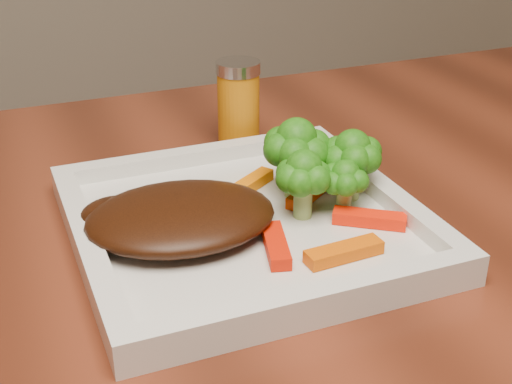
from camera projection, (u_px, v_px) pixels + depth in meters
name	position (u px, v px, depth m)	size (l,w,h in m)	color
plate	(245.00, 228.00, 0.58)	(0.27, 0.27, 0.01)	silver
steak	(181.00, 217.00, 0.55)	(0.15, 0.12, 0.03)	#351607
broccoli_0	(296.00, 158.00, 0.61)	(0.07, 0.07, 0.07)	#1B7713
broccoli_1	(352.00, 163.00, 0.60)	(0.06, 0.06, 0.06)	#116711
broccoli_2	(345.00, 181.00, 0.58)	(0.04, 0.04, 0.06)	#2F6F12
broccoli_3	(303.00, 182.00, 0.57)	(0.06, 0.06, 0.06)	#146110
carrot_0	(344.00, 252.00, 0.53)	(0.06, 0.02, 0.01)	#DA5503
carrot_1	(369.00, 218.00, 0.57)	(0.06, 0.02, 0.01)	#FF1D04
carrot_2	(276.00, 245.00, 0.53)	(0.06, 0.02, 0.01)	red
carrot_3	(330.00, 169.00, 0.66)	(0.05, 0.01, 0.01)	#DB6303
carrot_4	(252.00, 182.00, 0.63)	(0.05, 0.01, 0.01)	orange
carrot_6	(308.00, 194.00, 0.61)	(0.05, 0.01, 0.01)	#F23E03
spice_shaker	(238.00, 105.00, 0.72)	(0.04, 0.04, 0.09)	#BF6B0A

